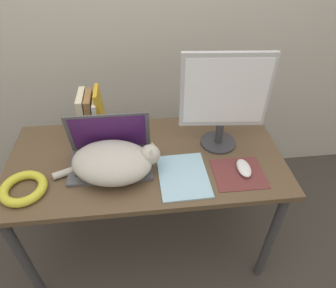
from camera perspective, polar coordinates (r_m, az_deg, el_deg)
name	(u,v)px	position (r m, az deg, el deg)	size (l,w,h in m)	color
desk	(147,170)	(1.49, -4.09, -4.89)	(1.30, 0.63, 0.72)	brown
laptop	(111,155)	(1.40, -10.89, -2.02)	(0.37, 0.23, 0.24)	#4C4C51
cat	(114,162)	(1.32, -10.27, -3.36)	(0.48, 0.33, 0.15)	#B2ADA3
external_monitor	(224,98)	(1.38, 10.66, 8.57)	(0.40, 0.17, 0.48)	#333338
mousepad	(239,174)	(1.38, 13.30, -5.49)	(0.23, 0.20, 0.00)	brown
computer_mouse	(244,168)	(1.39, 14.26, -4.45)	(0.06, 0.11, 0.03)	silver
book_row	(91,114)	(1.56, -14.39, 5.48)	(0.12, 0.16, 0.25)	beige
cable_coil	(23,188)	(1.40, -25.83, -7.60)	(0.19, 0.19, 0.04)	gold
notepad	(183,176)	(1.34, 2.93, -6.10)	(0.22, 0.28, 0.01)	#99C6E0
webcam	(134,118)	(1.62, -6.42, 4.97)	(0.05, 0.05, 0.07)	#232328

